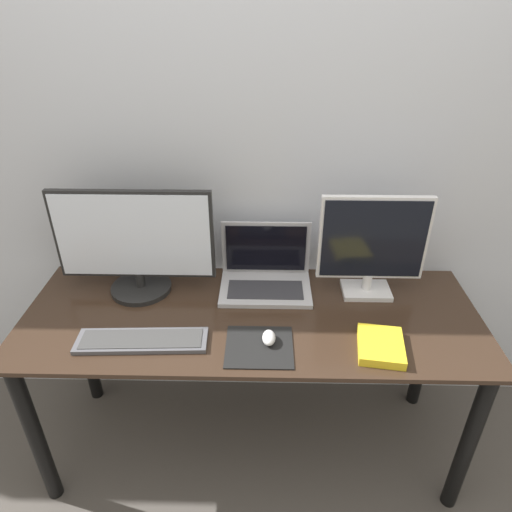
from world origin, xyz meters
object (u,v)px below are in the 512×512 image
object	(u,v)px
monitor_right	(372,245)
keyboard	(142,341)
book	(381,346)
monitor_left	(135,244)
laptop	(266,272)
mouse	(269,338)

from	to	relation	value
monitor_right	keyboard	size ratio (longest dim) A/B	0.91
monitor_right	book	world-z (taller)	monitor_right
monitor_left	laptop	world-z (taller)	monitor_left
monitor_left	mouse	world-z (taller)	monitor_left
book	monitor_right	bearing A→B (deg)	87.84
mouse	monitor_right	bearing A→B (deg)	38.74
laptop	monitor_right	bearing A→B (deg)	-6.68
laptop	book	size ratio (longest dim) A/B	1.78
keyboard	mouse	xyz separation A→B (m)	(0.44, 0.01, 0.01)
book	monitor_left	bearing A→B (deg)	159.29
monitor_right	mouse	xyz separation A→B (m)	(-0.39, -0.32, -0.20)
laptop	book	bearing A→B (deg)	-44.59
monitor_left	mouse	distance (m)	0.64
monitor_left	book	distance (m)	0.98
monitor_left	keyboard	distance (m)	0.39
mouse	book	size ratio (longest dim) A/B	0.36
keyboard	book	distance (m)	0.82
laptop	book	distance (m)	0.56
laptop	keyboard	bearing A→B (deg)	-139.11
monitor_right	laptop	xyz separation A→B (m)	(-0.41, 0.05, -0.16)
monitor_left	monitor_right	bearing A→B (deg)	0.01
monitor_left	laptop	distance (m)	0.53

